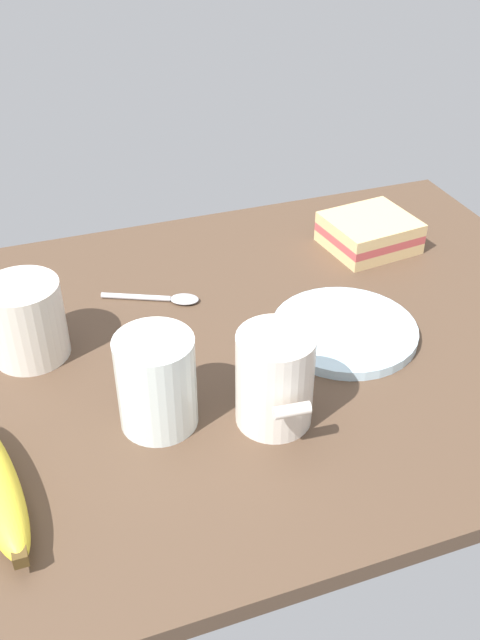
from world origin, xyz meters
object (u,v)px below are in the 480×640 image
Objects in this scene: coffee_mug_black at (275,378)px; sandwich_main at (369,233)px; coffee_mug_milky at (26,319)px; glass_of_milk at (157,386)px; spoon at (166,298)px; plate_of_food at (344,330)px.

coffee_mug_black reaches higher than sandwich_main.
glass_of_milk is (-10.87, 15.45, -0.25)cm from coffee_mug_milky.
coffee_mug_black is 11.48cm from glass_of_milk.
spoon is (-6.09, -20.80, -4.08)cm from glass_of_milk.
sandwich_main is at bearing -145.99° from glass_of_milk.
coffee_mug_milky is at bearing 17.51° from spoon.
plate_of_food is 36.13cm from coffee_mug_milky.
sandwich_main reaches higher than plate_of_food.
coffee_mug_black is 25.27cm from spoon.
spoon is (4.81, -24.33, -4.84)cm from coffee_mug_black.
plate_of_food is 21.92cm from sandwich_main.
coffee_mug_milky is at bearing -41.10° from coffee_mug_black.
glass_of_milk is 0.84× the size of spoon.
coffee_mug_milky is 48.43cm from sandwich_main.
plate_of_food is at bearing 54.73° from sandwich_main.
sandwich_main reaches higher than spoon.
coffee_mug_black is at bearing 138.90° from coffee_mug_milky.
sandwich_main is at bearing -132.32° from coffee_mug_black.
glass_of_milk is (36.60, 24.69, 2.26)cm from sandwich_main.
spoon is (30.52, 3.90, -1.82)cm from sandwich_main.
coffee_mug_black is (13.08, 10.38, 4.62)cm from plate_of_food.
plate_of_food is 22.69cm from spoon.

